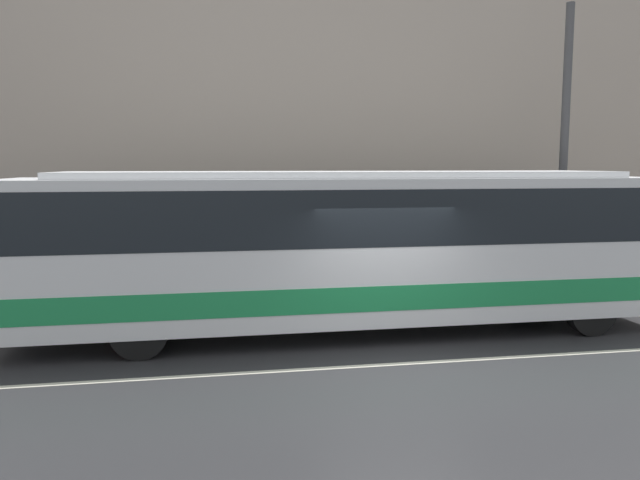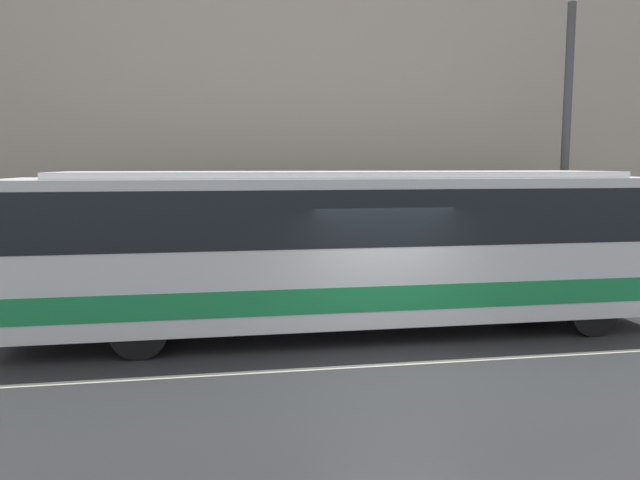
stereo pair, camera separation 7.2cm
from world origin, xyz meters
name	(u,v)px [view 1 (the left image)]	position (x,y,z in m)	size (l,w,h in m)	color
ground_plane	(399,364)	(0.00, 0.00, 0.00)	(60.00, 60.00, 0.00)	#2D2D30
sidewalk	(334,294)	(0.00, 5.33, 0.06)	(60.00, 2.67, 0.13)	gray
building_facade	(323,77)	(0.00, 6.81, 5.51)	(60.00, 0.35, 11.43)	#B7A899
lane_stripe	(399,364)	(0.00, 0.00, 0.00)	(54.00, 0.14, 0.01)	beige
transit_bus	(345,242)	(-0.43, 2.20, 1.76)	(12.36, 2.62, 3.12)	white
utility_pole_near	(564,149)	(5.63, 4.67, 3.62)	(0.20, 0.20, 6.97)	#4C4C4F
pedestrian_waiting	(116,266)	(-5.21, 5.81, 0.85)	(0.36, 0.36, 1.56)	maroon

